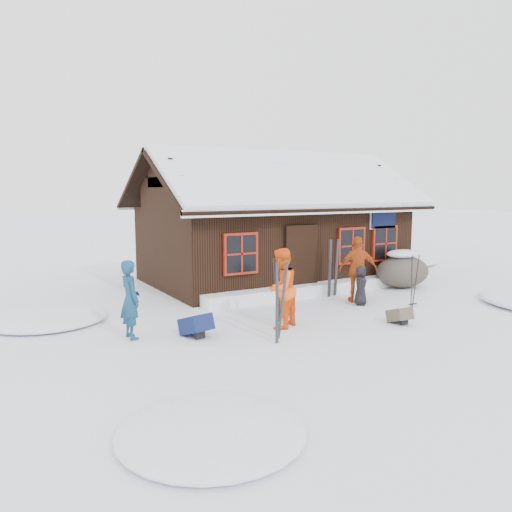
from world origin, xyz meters
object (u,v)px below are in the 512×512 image
object	(u,v)px
skier_teal	(130,299)
skier_orange_right	(358,270)
boulder	(402,270)
ski_pair_left	(280,303)
skier_crouched	(361,286)
ski_poles	(414,282)
backpack_olive	(400,318)
skier_orange_left	(281,288)
backpack_blue	(196,328)

from	to	relation	value
skier_teal	skier_orange_right	bearing A→B (deg)	-92.50
boulder	ski_pair_left	bearing A→B (deg)	-156.58
skier_crouched	ski_poles	bearing A→B (deg)	-80.70
skier_crouched	backpack_olive	world-z (taller)	skier_crouched
skier_teal	backpack_olive	bearing A→B (deg)	-113.87
skier_orange_right	ski_poles	distance (m)	1.49
skier_crouched	skier_teal	bearing A→B (deg)	139.38
skier_orange_left	backpack_olive	bearing A→B (deg)	127.64
skier_orange_right	boulder	size ratio (longest dim) A/B	0.99
skier_crouched	ski_pair_left	xyz separation A→B (m)	(-3.58, -1.56, 0.25)
backpack_blue	skier_orange_left	bearing A→B (deg)	-20.70
skier_orange_right	boulder	bearing A→B (deg)	-134.77
skier_orange_left	ski_pair_left	bearing A→B (deg)	26.80
skier_crouched	backpack_olive	bearing A→B (deg)	-145.19
skier_orange_right	ski_pair_left	bearing A→B (deg)	52.94
skier_orange_left	skier_orange_right	world-z (taller)	skier_orange_right
skier_teal	ski_pair_left	size ratio (longest dim) A/B	1.00
skier_orange_right	boulder	distance (m)	2.84
skier_orange_left	skier_orange_right	distance (m)	3.41
ski_poles	backpack_olive	world-z (taller)	ski_poles
skier_orange_left	backpack_olive	size ratio (longest dim) A/B	3.47
skier_teal	backpack_blue	bearing A→B (deg)	-119.76
skier_orange_right	backpack_blue	distance (m)	5.25
skier_crouched	boulder	size ratio (longest dim) A/B	0.58
skier_teal	backpack_blue	size ratio (longest dim) A/B	2.54
backpack_blue	backpack_olive	distance (m)	4.68
skier_orange_left	ski_poles	bearing A→B (deg)	149.97
backpack_blue	skier_teal	bearing A→B (deg)	143.43
skier_orange_left	ski_poles	xyz separation A→B (m)	(4.09, -0.08, -0.22)
ski_poles	backpack_olive	size ratio (longest dim) A/B	2.75
skier_orange_right	backpack_olive	size ratio (longest dim) A/B	3.50
skier_teal	boulder	size ratio (longest dim) A/B	0.90
skier_orange_right	ski_poles	bearing A→B (deg)	152.50
skier_orange_right	skier_crouched	world-z (taller)	skier_orange_right
skier_crouched	ski_pair_left	distance (m)	3.92
skier_orange_right	backpack_olive	xyz separation A→B (m)	(-0.68, -2.22, -0.77)
skier_teal	skier_orange_left	size ratio (longest dim) A/B	0.92
backpack_blue	boulder	bearing A→B (deg)	0.97
skier_orange_left	ski_pair_left	xyz separation A→B (m)	(-0.51, -0.75, -0.12)
boulder	skier_orange_left	bearing A→B (deg)	-161.07
boulder	backpack_olive	bearing A→B (deg)	-136.93
skier_teal	skier_crouched	world-z (taller)	skier_teal
skier_crouched	backpack_olive	size ratio (longest dim) A/B	2.04
skier_teal	backpack_olive	xyz separation A→B (m)	(5.68, -1.99, -0.68)
skier_teal	ski_pair_left	world-z (taller)	skier_teal
skier_crouched	boulder	world-z (taller)	boulder
ski_pair_left	skier_teal	bearing A→B (deg)	116.11
skier_crouched	backpack_blue	size ratio (longest dim) A/B	1.63
skier_teal	boulder	distance (m)	9.09
skier_crouched	ski_pair_left	bearing A→B (deg)	163.65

